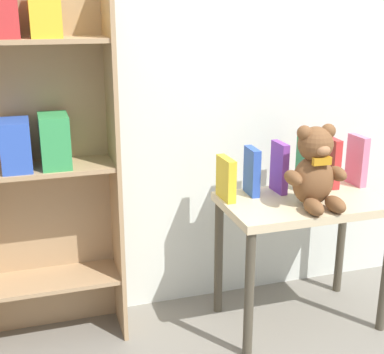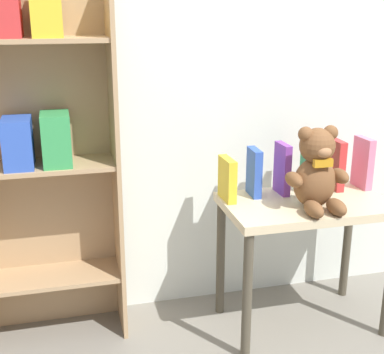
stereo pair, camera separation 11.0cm
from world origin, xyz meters
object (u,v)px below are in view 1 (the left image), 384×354
book_standing_purple (279,167)px  book_standing_blue (252,171)px  book_standing_pink (357,160)px  bookshelf_side (35,142)px  book_standing_green (306,161)px  teddy_bear (315,170)px  book_standing_red (330,162)px  book_standing_yellow (226,179)px  display_table (303,219)px

book_standing_purple → book_standing_blue: bearing=176.8°
book_standing_purple → book_standing_pink: bearing=-3.1°
bookshelf_side → book_standing_green: size_ratio=5.81×
teddy_bear → book_standing_red: 0.29m
book_standing_yellow → display_table: bearing=-19.8°
book_standing_purple → book_standing_pink: book_standing_pink is taller
book_standing_yellow → book_standing_green: bearing=0.4°
display_table → book_standing_red: size_ratio=3.12×
bookshelf_side → book_standing_blue: 0.92m
bookshelf_side → teddy_bear: size_ratio=4.53×
book_standing_red → book_standing_green: bearing=-175.2°
bookshelf_side → book_standing_yellow: bookshelf_side is taller
book_standing_yellow → book_standing_blue: size_ratio=0.88×
book_standing_blue → book_standing_purple: 0.13m
book_standing_red → book_standing_blue: bearing=-179.0°
book_standing_red → book_standing_purple: bearing=-178.1°
bookshelf_side → book_standing_green: bookshelf_side is taller
book_standing_green → book_standing_pink: size_ratio=1.15×
display_table → book_standing_pink: book_standing_pink is taller
display_table → book_standing_yellow: 0.39m
display_table → book_standing_yellow: bearing=162.1°
book_standing_blue → book_standing_pink: (0.52, -0.02, 0.01)m
teddy_bear → book_standing_red: (0.20, 0.21, -0.04)m
bookshelf_side → book_standing_green: (1.16, -0.11, -0.15)m
book_standing_yellow → book_standing_green: 0.39m
teddy_bear → book_standing_purple: (-0.06, 0.20, -0.04)m
book_standing_purple → book_standing_pink: (0.39, -0.01, 0.00)m
book_standing_blue → book_standing_green: book_standing_green is taller
bookshelf_side → teddy_bear: 1.13m
display_table → teddy_bear: teddy_bear is taller
teddy_bear → book_standing_green: (0.07, 0.20, -0.02)m
book_standing_yellow → book_standing_purple: book_standing_purple is taller
book_standing_blue → book_standing_green: 0.26m
display_table → book_standing_purple: 0.25m
book_standing_blue → book_standing_red: 0.39m
book_standing_green → book_standing_red: 0.13m
book_standing_yellow → book_standing_red: (0.52, 0.02, 0.02)m
teddy_bear → book_standing_blue: size_ratio=1.63×
display_table → book_standing_green: (0.06, 0.12, 0.23)m
book_standing_blue → book_standing_pink: size_ratio=0.90×
display_table → teddy_bear: size_ratio=2.07×
teddy_bear → book_standing_blue: 0.29m
bookshelf_side → display_table: size_ratio=2.19×
teddy_bear → book_standing_yellow: teddy_bear is taller
book_standing_yellow → book_standing_blue: bearing=8.5°
display_table → book_standing_red: (0.19, 0.13, 0.21)m
book_standing_blue → book_standing_green: size_ratio=0.79×
book_standing_blue → book_standing_red: size_ratio=0.92×
bookshelf_side → book_standing_pink: bookshelf_side is taller
book_standing_purple → display_table: bearing=-63.9°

